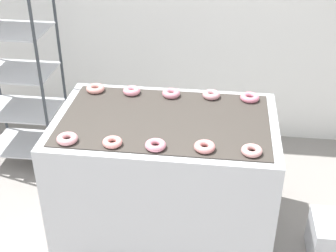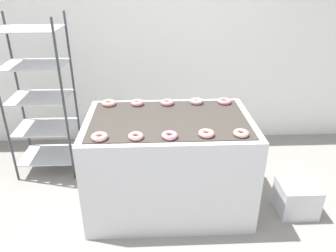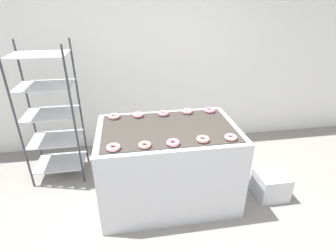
# 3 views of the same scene
# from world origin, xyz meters

# --- Properties ---
(wall_back) EXTENTS (8.00, 0.05, 2.80)m
(wall_back) POSITION_xyz_m (0.00, 2.12, 1.40)
(wall_back) COLOR white
(wall_back) RESTS_ON ground_plane
(fryer_machine) EXTENTS (1.47, 0.95, 0.91)m
(fryer_machine) POSITION_xyz_m (0.00, 0.72, 0.45)
(fryer_machine) COLOR silver
(fryer_machine) RESTS_ON ground_plane
(baking_rack_cart) EXTENTS (0.63, 0.49, 1.71)m
(baking_rack_cart) POSITION_xyz_m (-1.32, 1.41, 0.87)
(baking_rack_cart) COLOR #33383D
(baking_rack_cart) RESTS_ON ground_plane
(glaze_bin) EXTENTS (0.35, 0.33, 0.30)m
(glaze_bin) POSITION_xyz_m (1.19, 0.54, 0.15)
(glaze_bin) COLOR silver
(glaze_bin) RESTS_ON ground_plane
(donut_near_leftmost) EXTENTS (0.13, 0.13, 0.04)m
(donut_near_leftmost) POSITION_xyz_m (-0.55, 0.37, 0.93)
(donut_near_leftmost) COLOR pink
(donut_near_leftmost) RESTS_ON fryer_machine
(donut_near_left) EXTENTS (0.12, 0.12, 0.04)m
(donut_near_left) POSITION_xyz_m (-0.27, 0.37, 0.93)
(donut_near_left) COLOR #E28D87
(donut_near_left) RESTS_ON fryer_machine
(donut_near_center) EXTENTS (0.13, 0.13, 0.04)m
(donut_near_center) POSITION_xyz_m (-0.01, 0.37, 0.93)
(donut_near_center) COLOR #D38191
(donut_near_center) RESTS_ON fryer_machine
(donut_near_right) EXTENTS (0.13, 0.13, 0.04)m
(donut_near_right) POSITION_xyz_m (0.28, 0.39, 0.93)
(donut_near_right) COLOR #DF8987
(donut_near_right) RESTS_ON fryer_machine
(donut_near_rightmost) EXTENTS (0.12, 0.12, 0.04)m
(donut_near_rightmost) POSITION_xyz_m (0.55, 0.38, 0.93)
(donut_near_rightmost) COLOR #D2928F
(donut_near_rightmost) RESTS_ON fryer_machine
(donut_far_leftmost) EXTENTS (0.13, 0.13, 0.04)m
(donut_far_leftmost) POSITION_xyz_m (-0.56, 1.07, 0.93)
(donut_far_leftmost) COLOR #E09289
(donut_far_leftmost) RESTS_ON fryer_machine
(donut_far_left) EXTENTS (0.12, 0.12, 0.05)m
(donut_far_left) POSITION_xyz_m (-0.29, 1.06, 0.93)
(donut_far_left) COLOR pink
(donut_far_left) RESTS_ON fryer_machine
(donut_far_center) EXTENTS (0.13, 0.13, 0.04)m
(donut_far_center) POSITION_xyz_m (0.00, 1.06, 0.93)
(donut_far_center) COLOR #CE7F8F
(donut_far_center) RESTS_ON fryer_machine
(donut_far_right) EXTENTS (0.13, 0.13, 0.04)m
(donut_far_right) POSITION_xyz_m (0.29, 1.07, 0.93)
(donut_far_right) COLOR #CF8E96
(donut_far_right) RESTS_ON fryer_machine
(donut_far_rightmost) EXTENTS (0.13, 0.13, 0.04)m
(donut_far_rightmost) POSITION_xyz_m (0.56, 1.06, 0.93)
(donut_far_rightmost) COLOR pink
(donut_far_rightmost) RESTS_ON fryer_machine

